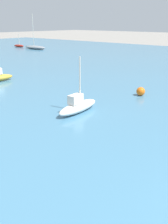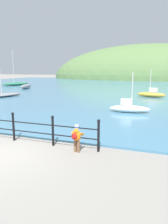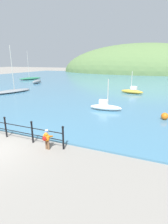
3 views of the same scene
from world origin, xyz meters
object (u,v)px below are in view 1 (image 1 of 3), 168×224
Objects in this scene: boat_far_right at (35,47)px; mooring_buoy at (141,91)px; boat_green_fishing at (19,46)px; boat_nearest_quay at (78,106)px.

boat_far_right is 10.57× the size of mooring_buoy.
mooring_buoy is (-13.39, -26.55, -0.03)m from boat_far_right.
boat_green_fishing is (0.37, 4.81, -0.06)m from boat_far_right.
boat_green_fishing is 4.56× the size of mooring_buoy.
boat_green_fishing is (18.38, 30.59, -0.09)m from boat_nearest_quay.
boat_far_right is 31.45m from boat_nearest_quay.
boat_nearest_quay is 1.20× the size of boat_green_fishing.
boat_nearest_quay reaches higher than boat_green_fishing.
boat_far_right reaches higher than boat_green_fishing.
boat_green_fishing is at bearing 66.30° from mooring_buoy.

